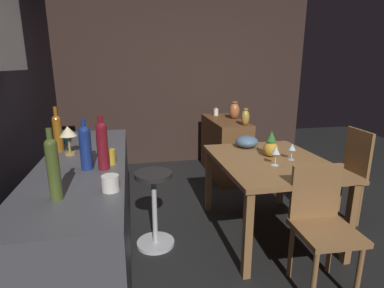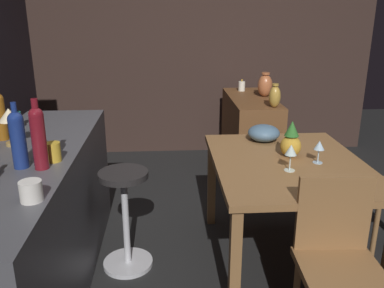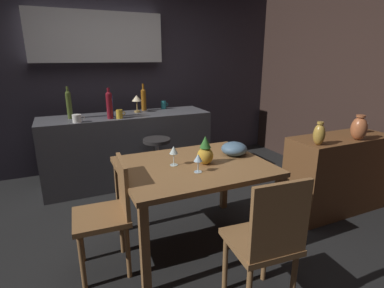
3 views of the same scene
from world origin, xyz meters
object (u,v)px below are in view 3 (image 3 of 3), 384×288
wine_glass_left (174,151)px  wine_bottle_olive (69,104)px  cup_teal (164,105)px  vase_copper (359,128)px  pillar_candle_tall (363,128)px  wine_bottle_ruby (109,104)px  wine_bottle_amber (144,99)px  fruit_bowl (234,149)px  chair_near_window (109,211)px  sideboard_cabinet (336,174)px  cup_white (77,118)px  pineapple_centerpiece (205,152)px  wine_bottle_cobalt (110,104)px  wine_glass_right (198,159)px  chair_by_doorway (267,240)px  cup_mustard (119,114)px  bar_stool (157,165)px  vase_brass (319,134)px  counter_lamp (137,100)px  dining_table (194,173)px

wine_glass_left → wine_bottle_olive: 1.74m
cup_teal → vase_copper: bearing=-57.5°
pillar_candle_tall → wine_bottle_ruby: bearing=148.7°
wine_bottle_ruby → wine_bottle_amber: bearing=36.4°
fruit_bowl → wine_bottle_ruby: wine_bottle_ruby is taller
chair_near_window → wine_bottle_amber: (0.80, 1.85, 0.57)m
sideboard_cabinet → pillar_candle_tall: size_ratio=8.43×
cup_white → cup_teal: cup_teal is taller
pineapple_centerpiece → wine_bottle_cobalt: bearing=107.9°
chair_near_window → wine_glass_right: 0.78m
chair_by_doorway → cup_white: bearing=112.1°
pineapple_centerpiece → cup_white: (-0.90, 1.39, 0.10)m
pineapple_centerpiece → cup_mustard: bearing=106.6°
wine_glass_right → wine_bottle_olive: (-0.82, 1.80, 0.23)m
wine_glass_right → cup_teal: (0.41, 1.98, 0.10)m
wine_glass_left → wine_bottle_amber: 1.78m
chair_near_window → bar_stool: bearing=56.7°
wine_bottle_ruby → sideboard_cabinet: bearing=-36.2°
cup_teal → vase_brass: size_ratio=0.50×
wine_glass_right → wine_bottle_amber: wine_bottle_amber is taller
cup_teal → sideboard_cabinet: bearing=-56.4°
fruit_bowl → cup_mustard: (-0.77, 1.32, 0.15)m
wine_bottle_cobalt → cup_teal: 0.83m
bar_stool → wine_glass_left: wine_glass_left is taller
pineapple_centerpiece → counter_lamp: 1.75m
chair_by_doorway → counter_lamp: size_ratio=4.24×
wine_bottle_olive → vase_brass: (2.04, -1.83, -0.16)m
fruit_bowl → cup_white: bearing=133.9°
wine_glass_left → cup_mustard: cup_mustard is taller
wine_bottle_ruby → wine_glass_left: bearing=-78.7°
wine_glass_right → wine_bottle_olive: bearing=114.6°
bar_stool → wine_glass_right: wine_glass_right is taller
sideboard_cabinet → cup_white: (-2.44, 1.45, 0.53)m
chair_by_doorway → cup_white: 2.44m
wine_bottle_amber → cup_mustard: wine_bottle_amber is taller
counter_lamp → cup_mustard: bearing=-132.9°
wine_bottle_amber → wine_bottle_olive: bearing=-169.6°
sideboard_cabinet → pillar_candle_tall: 0.59m
chair_near_window → cup_white: cup_white is taller
wine_bottle_amber → fruit_bowl: bearing=-78.3°
pineapple_centerpiece → vase_brass: 1.10m
pineapple_centerpiece → wine_bottle_ruby: bearing=109.9°
wine_bottle_ruby → dining_table: bearing=-72.8°
dining_table → cup_mustard: bearing=103.6°
chair_by_doorway → wine_glass_right: bearing=101.3°
wine_glass_left → wine_glass_right: 0.25m
wine_glass_left → vase_brass: vase_brass is taller
cup_mustard → cup_teal: bearing=31.4°
fruit_bowl → vase_brass: size_ratio=1.08×
wine_bottle_olive → wine_bottle_cobalt: bearing=-12.0°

